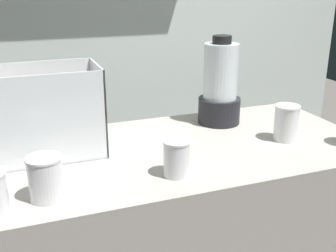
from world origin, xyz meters
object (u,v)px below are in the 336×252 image
object	(u,v)px
juice_cup_pomegranate_middle	(177,160)
juice_cup_pomegranate_right	(286,124)
juice_cup_carrot_left	(46,181)
carrot_display_bin	(47,128)
blender_pitcher	(220,88)

from	to	relation	value
juice_cup_pomegranate_middle	juice_cup_pomegranate_right	distance (m)	0.48
juice_cup_carrot_left	juice_cup_pomegranate_middle	world-z (taller)	juice_cup_carrot_left
juice_cup_pomegranate_right	juice_cup_carrot_left	bearing A→B (deg)	-170.85
carrot_display_bin	blender_pitcher	bearing A→B (deg)	7.09
juice_cup_carrot_left	juice_cup_pomegranate_right	distance (m)	0.84
blender_pitcher	juice_cup_pomegranate_right	xyz separation A→B (m)	(0.13, -0.25, -0.08)
juice_cup_pomegranate_middle	juice_cup_pomegranate_right	size ratio (longest dim) A/B	0.85
juice_cup_pomegranate_middle	juice_cup_pomegranate_right	xyz separation A→B (m)	(0.46, 0.12, 0.01)
blender_pitcher	juice_cup_pomegranate_middle	size ratio (longest dim) A/B	3.15
carrot_display_bin	blender_pitcher	distance (m)	0.67
juice_cup_pomegranate_middle	juice_cup_pomegranate_right	world-z (taller)	juice_cup_pomegranate_right
carrot_display_bin	blender_pitcher	xyz separation A→B (m)	(0.66, 0.08, 0.05)
juice_cup_pomegranate_right	juice_cup_pomegranate_middle	bearing A→B (deg)	-164.89
juice_cup_carrot_left	juice_cup_pomegranate_right	size ratio (longest dim) A/B	0.92
juice_cup_carrot_left	juice_cup_pomegranate_middle	xyz separation A→B (m)	(0.36, 0.01, -0.00)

